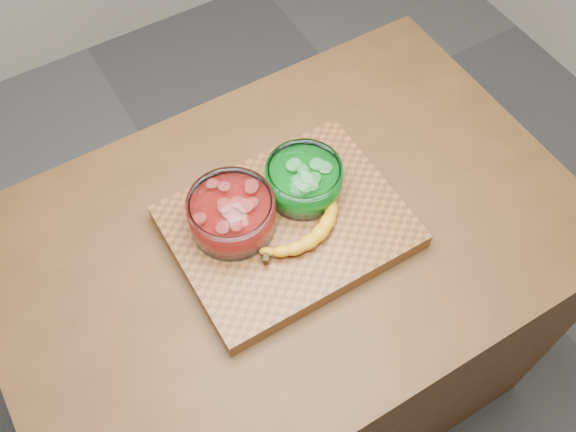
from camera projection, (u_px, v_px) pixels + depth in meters
ground at (288, 376)px, 2.06m from camera, size 3.50×3.50×0.00m
counter at (288, 320)px, 1.68m from camera, size 1.20×0.80×0.90m
cutting_board at (288, 227)px, 1.28m from camera, size 0.45×0.35×0.04m
bowl_red at (232, 214)px, 1.23m from camera, size 0.17×0.17×0.08m
bowl_green at (304, 180)px, 1.28m from camera, size 0.15×0.15×0.07m
banana at (301, 222)px, 1.25m from camera, size 0.24×0.14×0.03m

